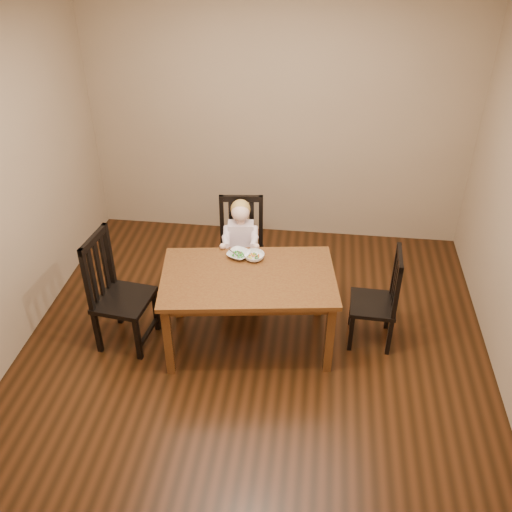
# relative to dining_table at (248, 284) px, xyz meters

# --- Properties ---
(room) EXTENTS (4.01, 4.01, 2.71)m
(room) POSITION_rel_dining_table_xyz_m (0.06, -0.09, 0.73)
(room) COLOR #3B1D0C
(room) RESTS_ON ground
(dining_table) EXTENTS (1.52, 1.04, 0.71)m
(dining_table) POSITION_rel_dining_table_xyz_m (0.00, 0.00, 0.00)
(dining_table) COLOR #4B2511
(dining_table) RESTS_ON room
(chair_child) EXTENTS (0.46, 0.45, 0.98)m
(chair_child) POSITION_rel_dining_table_xyz_m (-0.17, 0.73, -0.15)
(chair_child) COLOR black
(chair_child) RESTS_ON room
(chair_left) EXTENTS (0.48, 0.50, 1.04)m
(chair_left) POSITION_rel_dining_table_xyz_m (-1.09, -0.10, -0.12)
(chair_left) COLOR black
(chair_left) RESTS_ON room
(chair_right) EXTENTS (0.39, 0.40, 0.91)m
(chair_right) POSITION_rel_dining_table_xyz_m (1.09, 0.16, -0.19)
(chair_right) COLOR black
(chair_right) RESTS_ON room
(toddler) EXTENTS (0.35, 0.42, 0.53)m
(toddler) POSITION_rel_dining_table_xyz_m (-0.16, 0.68, -0.02)
(toddler) COLOR silver
(toddler) RESTS_ON chair_child
(bowl_peas) EXTENTS (0.24, 0.24, 0.05)m
(bowl_peas) POSITION_rel_dining_table_xyz_m (-0.12, 0.26, 0.10)
(bowl_peas) COLOR white
(bowl_peas) RESTS_ON dining_table
(bowl_veg) EXTENTS (0.22, 0.22, 0.05)m
(bowl_veg) POSITION_rel_dining_table_xyz_m (0.02, 0.24, 0.11)
(bowl_veg) COLOR white
(bowl_veg) RESTS_ON dining_table
(fork) EXTENTS (0.11, 0.08, 0.05)m
(fork) POSITION_rel_dining_table_xyz_m (-0.15, 0.24, 0.13)
(fork) COLOR silver
(fork) RESTS_ON bowl_peas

